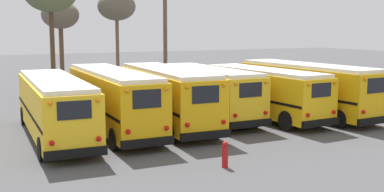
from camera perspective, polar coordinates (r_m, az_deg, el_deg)
ground_plane at (r=27.11m, az=0.09°, el=-3.36°), size 160.00×160.00×0.00m
school_bus_0 at (r=24.43m, az=-15.99°, el=-1.06°), size 2.94×11.03×2.97m
school_bus_1 at (r=25.38m, az=-9.38°, el=-0.26°), size 2.64×10.74×3.20m
school_bus_2 at (r=26.28m, az=-2.97°, el=0.11°), size 3.01×10.21×3.19m
school_bus_3 at (r=28.44m, az=1.87°, el=0.57°), size 2.63×9.51×3.03m
school_bus_4 at (r=28.83m, az=8.52°, el=0.55°), size 2.93×9.63×2.98m
school_bus_5 at (r=30.50m, az=13.41°, el=1.01°), size 3.06×10.73×3.19m
utility_pole at (r=40.12m, az=-3.19°, el=7.19°), size 1.80×0.33×9.30m
bare_tree_0 at (r=45.78m, az=-15.35°, el=9.12°), size 3.37×3.37×7.82m
bare_tree_1 at (r=45.94m, az=-8.93°, el=10.35°), size 3.52×3.52×8.69m
fire_hydrant at (r=18.78m, az=3.93°, el=-6.90°), size 0.24×0.24×1.03m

